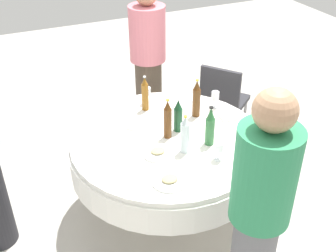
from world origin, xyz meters
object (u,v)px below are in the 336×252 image
(wine_glass_far, at_px, (219,148))
(wine_glass_south, at_px, (147,92))
(bottle_clear_mid, at_px, (185,135))
(person_left, at_px, (148,64))
(bottle_brown_inner, at_px, (196,99))
(plate_near, at_px, (158,152))
(bottle_amber_far, at_px, (145,94))
(chair_south, at_px, (223,98))
(wine_glass_inner, at_px, (215,97))
(plate_rear, at_px, (170,180))
(plate_north, at_px, (137,123))
(person_mid, at_px, (259,212))
(bottle_brown_south, at_px, (168,120))
(dining_table, at_px, (168,153))
(bottle_dark_green_left, at_px, (178,116))
(bottle_green_outer, at_px, (210,127))

(wine_glass_far, xyz_separation_m, wine_glass_south, (-0.16, 0.95, 0.01))
(bottle_clear_mid, relative_size, person_left, 0.18)
(bottle_brown_inner, bearing_deg, plate_near, -143.63)
(bottle_clear_mid, height_order, bottle_amber_far, bottle_amber_far)
(chair_south, bearing_deg, bottle_clear_mid, -81.48)
(wine_glass_inner, xyz_separation_m, person_left, (-0.27, 0.83, 0.00))
(bottle_amber_far, distance_m, plate_rear, 0.97)
(plate_rear, bearing_deg, wine_glass_inner, 44.27)
(plate_north, height_order, person_mid, person_mid)
(wine_glass_inner, bearing_deg, bottle_amber_far, 158.75)
(bottle_brown_south, xyz_separation_m, wine_glass_far, (0.20, -0.40, -0.05))
(bottle_brown_inner, distance_m, person_mid, 1.26)
(bottle_clear_mid, bearing_deg, bottle_brown_inner, 53.46)
(bottle_amber_far, distance_m, bottle_brown_inner, 0.43)
(wine_glass_far, height_order, plate_near, wine_glass_far)
(dining_table, bearing_deg, bottle_dark_green_left, 27.83)
(wine_glass_far, bearing_deg, plate_north, 117.87)
(wine_glass_inner, bearing_deg, bottle_dark_green_left, -156.24)
(bottle_dark_green_left, bearing_deg, bottle_amber_far, 105.60)
(dining_table, bearing_deg, plate_north, 118.51)
(person_mid, relative_size, chair_south, 1.86)
(bottle_green_outer, relative_size, bottle_amber_far, 1.03)
(plate_north, bearing_deg, bottle_clear_mid, -69.47)
(bottle_clear_mid, distance_m, person_left, 1.31)
(wine_glass_inner, bearing_deg, bottle_brown_south, -155.87)
(bottle_dark_green_left, distance_m, bottle_clear_mid, 0.28)
(bottle_clear_mid, bearing_deg, person_mid, -86.31)
(plate_north, xyz_separation_m, person_mid, (0.23, -1.31, 0.10))
(dining_table, distance_m, person_mid, 1.08)
(bottle_green_outer, height_order, bottle_brown_south, bottle_brown_south)
(wine_glass_inner, xyz_separation_m, plate_north, (-0.69, 0.02, -0.10))
(bottle_dark_green_left, height_order, bottle_green_outer, bottle_green_outer)
(bottle_dark_green_left, height_order, plate_north, bottle_dark_green_left)
(dining_table, xyz_separation_m, bottle_dark_green_left, (0.11, 0.06, 0.27))
(dining_table, relative_size, bottle_brown_south, 4.64)
(plate_rear, height_order, person_left, person_left)
(wine_glass_south, relative_size, person_mid, 0.09)
(wine_glass_inner, xyz_separation_m, chair_south, (0.37, 0.46, -0.32))
(bottle_amber_far, height_order, chair_south, bottle_amber_far)
(bottle_dark_green_left, bearing_deg, chair_south, 39.16)
(plate_north, xyz_separation_m, chair_south, (1.06, 0.44, -0.23))
(plate_rear, bearing_deg, bottle_brown_south, 66.98)
(bottle_amber_far, relative_size, bottle_brown_inner, 0.94)
(wine_glass_inner, height_order, wine_glass_south, wine_glass_inner)
(person_mid, bearing_deg, bottle_brown_south, -90.18)
(bottle_brown_south, xyz_separation_m, chair_south, (0.91, 0.71, -0.37))
(dining_table, bearing_deg, bottle_amber_far, 90.29)
(person_left, xyz_separation_m, person_mid, (-0.19, -2.12, 0.00))
(plate_rear, bearing_deg, plate_north, 85.70)
(bottle_clear_mid, height_order, person_mid, person_mid)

